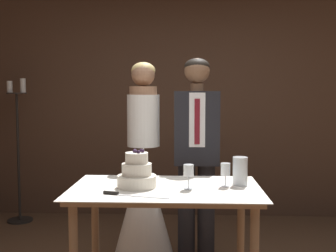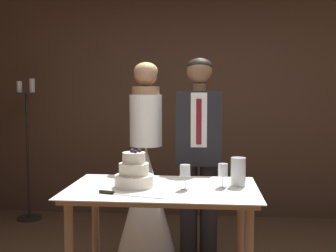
{
  "view_description": "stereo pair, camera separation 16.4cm",
  "coord_description": "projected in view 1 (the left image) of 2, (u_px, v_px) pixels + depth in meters",
  "views": [
    {
      "loc": [
        -0.08,
        -2.57,
        1.46
      ],
      "look_at": [
        -0.21,
        0.64,
        1.2
      ],
      "focal_mm": 45.0,
      "sensor_mm": 36.0,
      "label": 1
    },
    {
      "loc": [
        0.09,
        -2.55,
        1.46
      ],
      "look_at": [
        -0.21,
        0.64,
        1.2
      ],
      "focal_mm": 45.0,
      "sensor_mm": 36.0,
      "label": 2
    }
  ],
  "objects": [
    {
      "name": "wine_glass_middle",
      "position": [
        189.0,
        172.0,
        2.79
      ],
      "size": [
        0.07,
        0.07,
        0.17
      ],
      "color": "silver",
      "rests_on": "cake_table"
    },
    {
      "name": "wall_back",
      "position": [
        192.0,
        92.0,
        4.96
      ],
      "size": [
        5.35,
        0.12,
        2.93
      ],
      "primitive_type": "cube",
      "color": "#513828",
      "rests_on": "ground_plane"
    },
    {
      "name": "candle_stand",
      "position": [
        18.0,
        155.0,
        4.72
      ],
      "size": [
        0.28,
        0.28,
        1.61
      ],
      "color": "black",
      "rests_on": "ground_plane"
    },
    {
      "name": "bride",
      "position": [
        144.0,
        187.0,
        3.68
      ],
      "size": [
        0.54,
        0.54,
        1.72
      ],
      "color": "white",
      "rests_on": "ground_plane"
    },
    {
      "name": "cake_table",
      "position": [
        166.0,
        202.0,
        2.86
      ],
      "size": [
        1.29,
        0.8,
        0.82
      ],
      "color": "#8E6B4C",
      "rests_on": "ground_plane"
    },
    {
      "name": "tiered_cake",
      "position": [
        137.0,
        174.0,
        2.85
      ],
      "size": [
        0.27,
        0.27,
        0.26
      ],
      "color": "silver",
      "rests_on": "cake_table"
    },
    {
      "name": "hurricane_candle",
      "position": [
        240.0,
        172.0,
        2.91
      ],
      "size": [
        0.1,
        0.1,
        0.2
      ],
      "color": "silver",
      "rests_on": "cake_table"
    },
    {
      "name": "wine_glass_near",
      "position": [
        225.0,
        171.0,
        2.87
      ],
      "size": [
        0.07,
        0.07,
        0.16
      ],
      "color": "silver",
      "rests_on": "cake_table"
    },
    {
      "name": "cake_knife",
      "position": [
        123.0,
        194.0,
        2.62
      ],
      "size": [
        0.42,
        0.13,
        0.02
      ],
      "rotation": [
        0.0,
        0.0,
        -0.25
      ],
      "color": "silver",
      "rests_on": "cake_table"
    },
    {
      "name": "groom",
      "position": [
        197.0,
        147.0,
        3.63
      ],
      "size": [
        0.38,
        0.25,
        1.75
      ],
      "color": "black",
      "rests_on": "ground_plane"
    }
  ]
}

